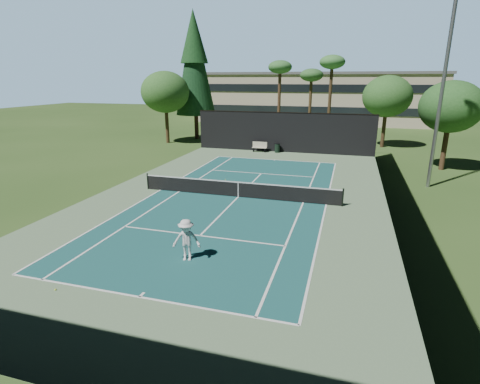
% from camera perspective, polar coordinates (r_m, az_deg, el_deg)
% --- Properties ---
extents(ground, '(160.00, 160.00, 0.00)m').
position_cam_1_polar(ground, '(23.78, -0.28, -0.79)').
color(ground, '#2E4C1C').
rests_on(ground, ground).
extents(apron_slab, '(18.00, 32.00, 0.01)m').
position_cam_1_polar(apron_slab, '(23.78, -0.28, -0.78)').
color(apron_slab, '#5F7F59').
rests_on(apron_slab, ground).
extents(court_surface, '(10.97, 23.77, 0.01)m').
position_cam_1_polar(court_surface, '(23.77, -0.28, -0.76)').
color(court_surface, '#195150').
rests_on(court_surface, ground).
extents(court_lines, '(11.07, 23.87, 0.01)m').
position_cam_1_polar(court_lines, '(23.77, -0.28, -0.74)').
color(court_lines, white).
rests_on(court_lines, ground).
extents(tennis_net, '(12.90, 0.10, 1.10)m').
position_cam_1_polar(tennis_net, '(23.61, -0.28, 0.50)').
color(tennis_net, black).
rests_on(tennis_net, ground).
extents(fence, '(18.04, 32.05, 4.03)m').
position_cam_1_polar(fence, '(23.31, -0.24, 3.97)').
color(fence, black).
rests_on(fence, ground).
extents(player, '(1.28, 0.92, 1.79)m').
position_cam_1_polar(player, '(15.56, -8.15, -7.26)').
color(player, silver).
rests_on(player, ground).
extents(tennis_ball_a, '(0.07, 0.07, 0.07)m').
position_cam_1_polar(tennis_ball_a, '(15.21, -26.31, -13.19)').
color(tennis_ball_a, '#DBF036').
rests_on(tennis_ball_a, ground).
extents(tennis_ball_b, '(0.06, 0.06, 0.06)m').
position_cam_1_polar(tennis_ball_b, '(27.53, -2.26, 1.73)').
color(tennis_ball_b, yellow).
rests_on(tennis_ball_b, ground).
extents(tennis_ball_c, '(0.06, 0.06, 0.06)m').
position_cam_1_polar(tennis_ball_c, '(25.65, 6.94, 0.48)').
color(tennis_ball_c, '#CBEB35').
rests_on(tennis_ball_c, ground).
extents(tennis_ball_d, '(0.06, 0.06, 0.06)m').
position_cam_1_polar(tennis_ball_d, '(27.85, -2.26, 1.91)').
color(tennis_ball_d, '#DFEB35').
rests_on(tennis_ball_d, ground).
extents(park_bench, '(1.50, 0.45, 1.02)m').
position_cam_1_polar(park_bench, '(38.74, 3.00, 6.93)').
color(park_bench, beige).
rests_on(park_bench, ground).
extents(trash_bin, '(0.56, 0.56, 0.95)m').
position_cam_1_polar(trash_bin, '(38.51, 5.69, 6.71)').
color(trash_bin, black).
rests_on(trash_bin, ground).
extents(pine_tree, '(4.80, 4.80, 15.00)m').
position_cam_1_polar(pine_tree, '(47.52, -6.98, 19.57)').
color(pine_tree, '#432A1C').
rests_on(pine_tree, ground).
extents(palm_a, '(2.80, 2.80, 9.32)m').
position_cam_1_polar(palm_a, '(46.50, 6.12, 17.98)').
color(palm_a, '#4E3421').
rests_on(palm_a, ground).
extents(palm_b, '(2.80, 2.80, 8.42)m').
position_cam_1_polar(palm_b, '(47.97, 10.84, 16.75)').
color(palm_b, '#4A3620').
rests_on(palm_b, ground).
extents(palm_c, '(2.80, 2.80, 9.77)m').
position_cam_1_polar(palm_c, '(44.80, 13.85, 18.18)').
color(palm_c, '#43301C').
rests_on(palm_c, ground).
extents(decid_tree_a, '(5.12, 5.12, 7.62)m').
position_cam_1_polar(decid_tree_a, '(43.89, 21.53, 13.39)').
color(decid_tree_a, '#422F1C').
rests_on(decid_tree_a, ground).
extents(decid_tree_b, '(4.80, 4.80, 7.14)m').
position_cam_1_polar(decid_tree_b, '(34.60, 29.46, 11.22)').
color(decid_tree_b, '#4E3621').
rests_on(decid_tree_b, ground).
extents(decid_tree_c, '(5.44, 5.44, 8.09)m').
position_cam_1_polar(decid_tree_c, '(44.71, -11.32, 14.69)').
color(decid_tree_c, '#4E3921').
rests_on(decid_tree_c, ground).
extents(campus_building, '(40.50, 12.50, 8.30)m').
position_cam_1_polar(campus_building, '(68.07, 11.19, 14.02)').
color(campus_building, '#BFAE94').
rests_on(campus_building, ground).
extents(light_pole, '(0.90, 0.25, 12.22)m').
position_cam_1_polar(light_pole, '(28.26, 28.42, 13.39)').
color(light_pole, gray).
rests_on(light_pole, ground).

